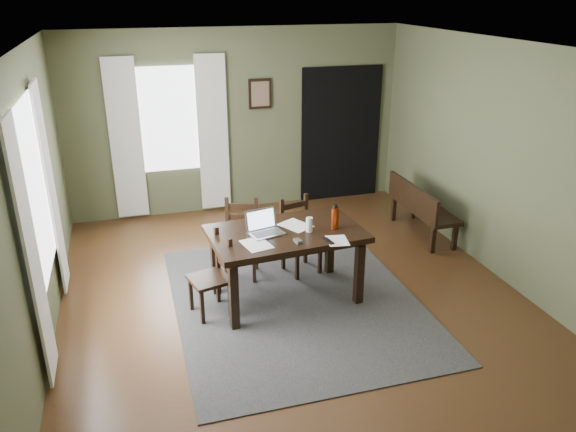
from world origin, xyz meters
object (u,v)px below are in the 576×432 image
object	(u,v)px
dining_table	(286,239)
laptop	(264,227)
chair_back_left	(241,239)
bench	(420,205)
chair_end	(214,276)
water_bottle	(335,217)
chair_back_right	(299,237)

from	to	relation	value
dining_table	laptop	distance (m)	0.29
chair_back_left	bench	xyz separation A→B (m)	(2.58, 0.44, -0.01)
chair_end	water_bottle	distance (m)	1.42
chair_back_left	chair_back_right	distance (m)	0.69
dining_table	laptop	bearing A→B (deg)	168.07
dining_table	chair_end	world-z (taller)	chair_end
chair_back_left	laptop	bearing A→B (deg)	-62.23
chair_end	laptop	bearing A→B (deg)	85.44
water_bottle	bench	bearing A→B (deg)	35.15
laptop	water_bottle	world-z (taller)	water_bottle
bench	laptop	world-z (taller)	laptop
chair_back_right	bench	size ratio (longest dim) A/B	0.69
chair_back_left	bench	world-z (taller)	chair_back_left
dining_table	chair_back_right	xyz separation A→B (m)	(0.34, 0.59, -0.27)
dining_table	bench	bearing A→B (deg)	22.20
chair_end	chair_back_left	bearing A→B (deg)	134.68
dining_table	laptop	size ratio (longest dim) A/B	4.18
chair_end	laptop	distance (m)	0.73
dining_table	laptop	world-z (taller)	laptop
chair_back_right	laptop	distance (m)	0.91
bench	water_bottle	distance (m)	2.15
chair_back_right	bench	distance (m)	1.97
dining_table	water_bottle	size ratio (longest dim) A/B	6.23
laptop	water_bottle	bearing A→B (deg)	-21.17
chair_back_left	chair_back_right	size ratio (longest dim) A/B	1.02
bench	water_bottle	bearing A→B (deg)	125.15
dining_table	chair_end	distance (m)	0.86
bench	laptop	size ratio (longest dim) A/B	3.28
dining_table	chair_back_left	bearing A→B (deg)	112.45
bench	dining_table	bearing A→B (deg)	116.83
chair_back_left	chair_end	bearing A→B (deg)	-103.40
chair_end	chair_back_right	bearing A→B (deg)	105.89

